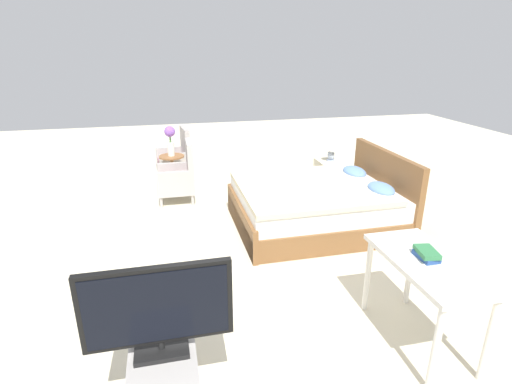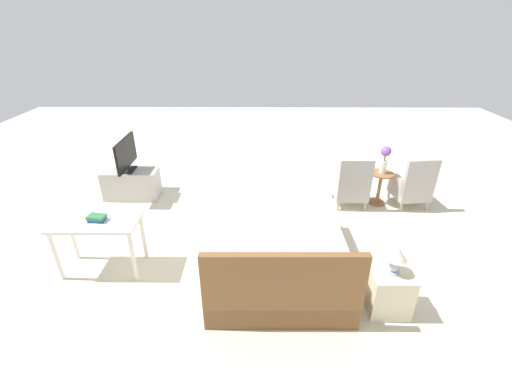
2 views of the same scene
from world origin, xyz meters
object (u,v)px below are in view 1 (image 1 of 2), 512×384
(side_table, at_px, (172,169))
(vanity_desk, at_px, (426,273))
(armchair_by_window_left, at_px, (176,159))
(flower_vase, at_px, (170,138))
(book_stack, at_px, (427,254))
(armchair_by_window_right, at_px, (179,177))
(nightstand, at_px, (329,176))
(tv_flatscreen, at_px, (158,310))
(bed, at_px, (318,205))
(table_lamp, at_px, (331,148))

(side_table, xyz_separation_m, vanity_desk, (4.09, 1.79, 0.26))
(armchair_by_window_left, bearing_deg, side_table, -9.17)
(flower_vase, height_order, book_stack, flower_vase)
(armchair_by_window_left, height_order, book_stack, armchair_by_window_left)
(armchair_by_window_right, xyz_separation_m, vanity_desk, (3.57, 1.70, 0.25))
(flower_vase, bearing_deg, nightstand, 74.91)
(side_table, distance_m, tv_flatscreen, 4.41)
(bed, relative_size, tv_flatscreen, 2.36)
(side_table, bearing_deg, tv_flatscreen, -2.47)
(side_table, relative_size, table_lamp, 1.76)
(armchair_by_window_right, xyz_separation_m, tv_flatscreen, (3.86, -0.27, 0.46))
(armchair_by_window_left, distance_m, side_table, 0.53)
(armchair_by_window_left, bearing_deg, nightstand, 63.50)
(nightstand, xyz_separation_m, table_lamp, (0.00, 0.00, 0.48))
(bed, height_order, side_table, bed)
(armchair_by_window_left, bearing_deg, flower_vase, -9.17)
(nightstand, relative_size, vanity_desk, 0.50)
(side_table, distance_m, nightstand, 2.55)
(armchair_by_window_left, xyz_separation_m, table_lamp, (1.19, 2.38, 0.36))
(armchair_by_window_right, bearing_deg, armchair_by_window_left, -179.98)
(armchair_by_window_left, xyz_separation_m, flower_vase, (0.52, -0.08, 0.50))
(nightstand, relative_size, tv_flatscreen, 0.60)
(flower_vase, relative_size, vanity_desk, 0.46)
(bed, xyz_separation_m, table_lamp, (-1.19, 0.66, 0.44))
(table_lamp, bearing_deg, side_table, -105.08)
(armchair_by_window_left, relative_size, armchair_by_window_right, 1.00)
(table_lamp, relative_size, book_stack, 1.46)
(bed, xyz_separation_m, armchair_by_window_right, (-1.34, -1.72, 0.08))
(side_table, relative_size, vanity_desk, 0.56)
(tv_flatscreen, relative_size, vanity_desk, 0.83)
(bed, bearing_deg, tv_flatscreen, -38.33)
(bed, bearing_deg, vanity_desk, -0.47)
(flower_vase, bearing_deg, bed, 44.26)
(bed, distance_m, flower_vase, 2.65)
(armchair_by_window_left, distance_m, vanity_desk, 4.92)
(armchair_by_window_right, xyz_separation_m, side_table, (-0.52, -0.08, -0.01))
(table_lamp, distance_m, tv_flatscreen, 4.56)
(tv_flatscreen, height_order, vanity_desk, tv_flatscreen)
(side_table, bearing_deg, armchair_by_window_right, 9.31)
(armchair_by_window_right, height_order, book_stack, armchair_by_window_right)
(armchair_by_window_left, height_order, flower_vase, flower_vase)
(table_lamp, xyz_separation_m, tv_flatscreen, (3.71, -2.65, 0.09))
(side_table, bearing_deg, flower_vase, 0.00)
(armchair_by_window_left, xyz_separation_m, tv_flatscreen, (4.90, -0.27, 0.46))
(armchair_by_window_right, xyz_separation_m, table_lamp, (0.15, 2.38, 0.36))
(flower_vase, distance_m, table_lamp, 2.55)
(flower_vase, xyz_separation_m, tv_flatscreen, (4.38, -0.19, -0.04))
(side_table, bearing_deg, bed, 44.26)
(bed, height_order, vanity_desk, bed)
(flower_vase, height_order, nightstand, flower_vase)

